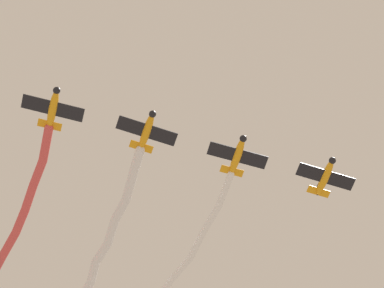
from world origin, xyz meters
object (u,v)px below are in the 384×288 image
at_px(airplane_slot, 325,176).
at_px(airplane_lead, 53,108).
at_px(airplane_left_wing, 147,131).
at_px(airplane_right_wing, 237,155).

bearing_deg(airplane_slot, airplane_lead, -92.20).
bearing_deg(airplane_lead, airplane_left_wing, 90.57).
relative_size(airplane_right_wing, airplane_slot, 0.99).
bearing_deg(airplane_lead, airplane_right_wing, 90.57).
relative_size(airplane_lead, airplane_slot, 0.99).
bearing_deg(airplane_lead, airplane_slot, 90.57).
height_order(airplane_left_wing, airplane_right_wing, airplane_left_wing).
distance_m(airplane_right_wing, airplane_slot, 8.99).
relative_size(airplane_left_wing, airplane_slot, 1.01).
height_order(airplane_right_wing, airplane_slot, airplane_slot).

